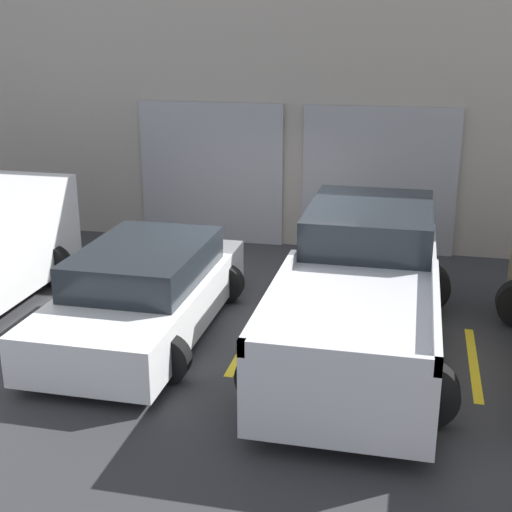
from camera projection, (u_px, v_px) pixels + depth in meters
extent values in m
plane|color=#2D2D30|center=(272.00, 299.00, 11.55)|extent=(28.00, 28.00, 0.00)
cube|color=#9E9389|center=(307.00, 99.00, 13.72)|extent=(16.44, 0.60, 5.72)
cube|color=#939399|center=(211.00, 173.00, 14.25)|extent=(2.92, 0.08, 2.79)
cube|color=#939399|center=(379.00, 181.00, 13.55)|extent=(2.92, 0.08, 2.79)
cube|color=silver|center=(359.00, 306.00, 9.48)|extent=(1.96, 5.49, 0.91)
cube|color=#1E2328|center=(370.00, 223.00, 10.65)|extent=(1.80, 2.47, 0.56)
cube|color=silver|center=(272.00, 295.00, 8.36)|extent=(0.08, 3.02, 0.18)
cube|color=silver|center=(436.00, 308.00, 7.96)|extent=(0.08, 3.02, 0.18)
cube|color=silver|center=(337.00, 357.00, 6.80)|extent=(1.96, 0.08, 0.18)
cylinder|color=black|center=(313.00, 278.00, 11.33)|extent=(0.77, 0.22, 0.77)
cylinder|color=black|center=(425.00, 287.00, 10.96)|extent=(0.77, 0.22, 0.77)
cylinder|color=black|center=(269.00, 377.00, 8.17)|extent=(0.77, 0.22, 0.77)
cylinder|color=black|center=(424.00, 394.00, 7.80)|extent=(0.77, 0.22, 0.77)
cube|color=white|center=(144.00, 302.00, 10.19)|extent=(1.84, 4.42, 0.64)
cube|color=#1E2328|center=(145.00, 262.00, 10.11)|extent=(1.62, 2.43, 0.49)
cylinder|color=black|center=(129.00, 276.00, 11.67)|extent=(0.62, 0.22, 0.62)
cylinder|color=black|center=(224.00, 284.00, 11.33)|extent=(0.62, 0.22, 0.62)
cylinder|color=black|center=(46.00, 346.00, 9.14)|extent=(0.62, 0.22, 0.62)
cylinder|color=black|center=(166.00, 359.00, 8.79)|extent=(0.62, 0.22, 0.62)
cube|color=#1E2328|center=(28.00, 186.00, 12.67)|extent=(1.64, 0.06, 0.28)
cylinder|color=black|center=(52.00, 265.00, 12.07)|extent=(0.69, 0.22, 0.69)
cube|color=gold|center=(50.00, 322.00, 10.65)|extent=(0.12, 2.20, 0.01)
cube|color=gold|center=(248.00, 341.00, 10.01)|extent=(0.12, 2.20, 0.01)
cube|color=gold|center=(473.00, 363.00, 9.36)|extent=(0.12, 2.20, 0.01)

